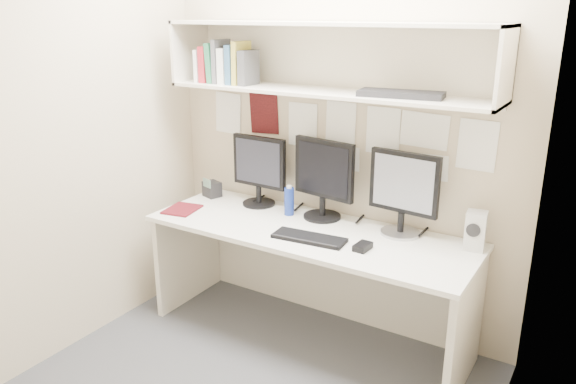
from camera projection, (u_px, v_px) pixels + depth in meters
The scene contains 18 objects.
wall_back at pixel (338, 125), 3.47m from camera, with size 2.40×0.02×2.60m, color #BEAD91.
wall_front at pixel (65, 226), 1.85m from camera, with size 2.40×0.02×2.60m, color #BEAD91.
wall_left at pixel (76, 133), 3.26m from camera, with size 0.02×2.00×2.60m, color #BEAD91.
wall_right at pixel (507, 204), 2.07m from camera, with size 0.02×2.00×2.60m, color #BEAD91.
desk at pixel (308, 283), 3.48m from camera, with size 2.00×0.70×0.73m.
overhead_hutch at pixel (329, 58), 3.23m from camera, with size 2.00×0.38×0.40m.
pinned_papers at pixel (337, 134), 3.49m from camera, with size 1.92×0.01×0.48m, color white, non-canonical shape.
monitor_left at pixel (259, 168), 3.72m from camera, with size 0.40×0.22×0.47m.
monitor_center at pixel (324, 176), 3.47m from camera, with size 0.43×0.24×0.50m.
monitor_right at pixel (403, 190), 3.22m from camera, with size 0.42×0.23×0.49m.
keyboard at pixel (309, 238), 3.20m from camera, with size 0.42×0.15×0.02m, color black.
mouse at pixel (363, 247), 3.07m from camera, with size 0.07×0.12×0.04m, color black.
speaker at pixel (475, 231), 3.05m from camera, with size 0.12×0.13×0.21m.
blue_bottle at pixel (289, 201), 3.57m from camera, with size 0.06×0.06×0.20m.
maroon_notebook at pixel (182, 209), 3.68m from camera, with size 0.19×0.23×0.01m, color #540E15.
desk_phone at pixel (212, 189), 3.94m from camera, with size 0.14×0.13×0.14m.
book_stack at pixel (226, 65), 3.51m from camera, with size 0.40×0.17×0.27m.
hutch_tray at pixel (401, 94), 2.98m from camera, with size 0.45×0.17×0.03m, color black.
Camera 1 is at (1.53, -2.09, 1.98)m, focal length 35.00 mm.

